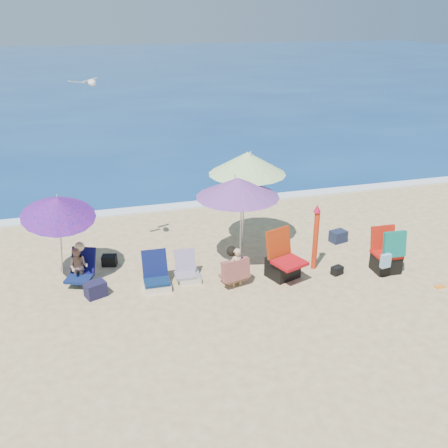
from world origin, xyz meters
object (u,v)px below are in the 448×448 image
object	(u,v)px
umbrella_striped	(247,163)
umbrella_blue	(58,207)
camp_chair_right	(387,256)
seagull	(91,82)
person_center	(235,268)
umbrella_turquoise	(238,187)
furled_umbrella	(316,234)
person_left	(79,266)
camp_chair_left	(283,264)
chair_rainbow	(188,273)
chair_navy	(156,279)

from	to	relation	value
umbrella_striped	umbrella_blue	bearing A→B (deg)	-171.75
camp_chair_right	seagull	xyz separation A→B (m)	(-5.74, 1.88, 3.59)
camp_chair_right	seagull	world-z (taller)	seagull
umbrella_striped	person_center	xyz separation A→B (m)	(-0.81, -1.78, -1.64)
umbrella_turquoise	furled_umbrella	distance (m)	1.95
umbrella_turquoise	person_left	xyz separation A→B (m)	(-3.37, 0.02, -1.38)
umbrella_blue	camp_chair_left	world-z (taller)	umbrella_blue
umbrella_turquoise	person_center	xyz separation A→B (m)	(-0.33, -0.94, -1.38)
umbrella_striped	umbrella_blue	world-z (taller)	umbrella_striped
umbrella_blue	camp_chair_right	distance (m)	6.90
camp_chair_left	umbrella_striped	bearing A→B (deg)	98.74
person_left	camp_chair_right	bearing A→B (deg)	-11.07
umbrella_turquoise	umbrella_blue	bearing A→B (deg)	176.05
furled_umbrella	umbrella_blue	bearing A→B (deg)	170.15
chair_rainbow	person_left	xyz separation A→B (m)	(-2.15, 0.44, 0.25)
furled_umbrella	camp_chair_left	size ratio (longest dim) A/B	1.41
umbrella_striped	camp_chair_left	bearing A→B (deg)	-81.26
umbrella_striped	chair_rainbow	size ratio (longest dim) A/B	3.83
umbrella_striped	camp_chair_right	distance (m)	3.66
umbrella_striped	person_left	distance (m)	4.27
person_left	umbrella_striped	bearing A→B (deg)	12.10
chair_navy	seagull	xyz separation A→B (m)	(-0.87, 1.20, 3.76)
furled_umbrella	chair_navy	world-z (taller)	furled_umbrella
umbrella_blue	camp_chair_right	world-z (taller)	umbrella_blue
umbrella_turquoise	chair_navy	size ratio (longest dim) A/B	3.18
umbrella_blue	person_center	bearing A→B (deg)	-19.72
umbrella_striped	camp_chair_left	distance (m)	2.44
chair_rainbow	person_left	size ratio (longest dim) A/B	0.67
seagull	person_center	bearing A→B (deg)	-33.21
chair_navy	chair_rainbow	size ratio (longest dim) A/B	1.18
furled_umbrella	person_center	world-z (taller)	furled_umbrella
umbrella_blue	person_left	size ratio (longest dim) A/B	2.19
furled_umbrella	umbrella_striped	bearing A→B (deg)	125.47
umbrella_striped	seagull	bearing A→B (deg)	-176.61
umbrella_turquoise	camp_chair_right	distance (m)	3.53
umbrella_blue	chair_rainbow	xyz separation A→B (m)	(2.42, -0.66, -1.48)
person_left	seagull	distance (m)	3.64
camp_chair_right	seagull	size ratio (longest dim) A/B	1.78
umbrella_striped	camp_chair_right	world-z (taller)	umbrella_striped
person_center	seagull	xyz separation A→B (m)	(-2.43, 1.59, 3.53)
umbrella_turquoise	umbrella_striped	bearing A→B (deg)	60.13
umbrella_blue	chair_rainbow	size ratio (longest dim) A/B	3.27
camp_chair_left	person_center	size ratio (longest dim) A/B	1.23
chair_rainbow	person_center	size ratio (longest dim) A/B	0.71
camp_chair_left	camp_chair_right	bearing A→B (deg)	-9.64
chair_navy	person_left	world-z (taller)	person_left
furled_umbrella	person_center	size ratio (longest dim) A/B	1.73
umbrella_turquoise	furled_umbrella	bearing A→B (deg)	-22.68
camp_chair_left	seagull	size ratio (longest dim) A/B	1.86
furled_umbrella	seagull	world-z (taller)	seagull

